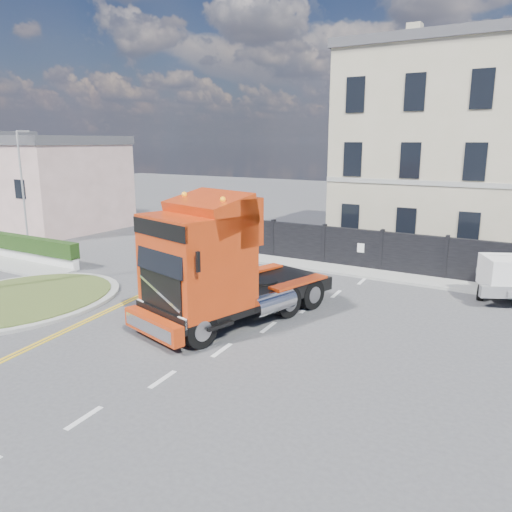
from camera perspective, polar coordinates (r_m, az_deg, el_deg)
The scene contains 12 objects.
ground at distance 19.17m, azimuth -5.76°, elevation -6.13°, with size 120.00×120.00×0.00m, color #424244.
traffic_island at distance 22.11m, azimuth -25.43°, elevation -4.53°, with size 6.80×6.80×0.17m.
hedge_wall at distance 29.24m, azimuth -24.95°, elevation 0.90°, with size 8.00×0.55×1.35m.
pavement_side at distance 28.79m, azimuth -26.60°, elevation -0.84°, with size 8.50×1.80×0.10m, color #979892.
seaside_bldg_pink at distance 38.91m, azimuth -22.12°, elevation 7.27°, with size 8.00×8.00×6.00m, color beige.
seaside_bldg_cream at distance 46.62m, azimuth -26.16°, elevation 7.08°, with size 9.00×8.00×5.00m, color beige.
hoarding_fence at distance 24.48m, azimuth 19.84°, elevation -0.18°, with size 18.80×0.25×2.00m.
georgian_building at distance 31.40m, azimuth 22.24°, elevation 11.19°, with size 12.30×10.30×12.80m.
pavement_far at distance 23.95m, azimuth 17.96°, elevation -2.64°, with size 20.00×1.60×0.12m, color #979892.
truck at distance 17.05m, azimuth -4.78°, elevation -1.49°, with size 4.67×7.94×4.48m.
flatbed_pickup at distance 22.31m, azimuth 26.89°, elevation -2.04°, with size 3.53×4.97×1.88m.
lamppost_slim at distance 32.90m, azimuth -25.22°, elevation 8.03°, with size 0.28×0.57×6.94m.
Camera 1 is at (10.83, -14.52, 6.27)m, focal length 35.00 mm.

